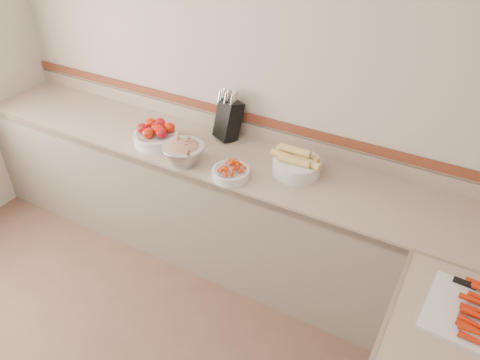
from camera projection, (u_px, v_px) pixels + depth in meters
The scene contains 7 objects.
back_wall at pixel (242, 82), 3.17m from camera, with size 4.00×4.00×0.00m, color #AFA390.
counter_back at pixel (220, 205), 3.43m from camera, with size 4.00×0.65×1.08m.
knife_block at pixel (228, 119), 3.27m from camera, with size 0.21×0.23×0.37m.
tomato_bowl at pixel (156, 135), 3.25m from camera, with size 0.31×0.31×0.15m.
cherry_tomato_bowl at pixel (231, 172), 2.91m from camera, with size 0.24×0.24×0.13m.
corn_bowl at pixel (297, 164), 2.95m from camera, with size 0.34×0.31×0.18m.
rhubarb_bowl at pixel (184, 152), 3.03m from camera, with size 0.28×0.28×0.16m.
Camera 1 is at (1.45, -0.61, 2.57)m, focal length 35.00 mm.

